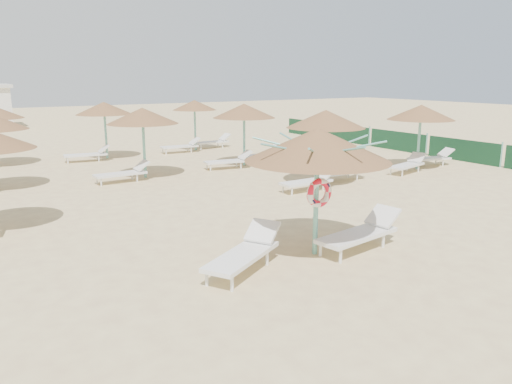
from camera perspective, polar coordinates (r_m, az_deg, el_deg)
ground at (r=11.19m, az=4.16°, el=-7.11°), size 120.00×120.00×0.00m
main_palapa at (r=10.69m, az=7.07°, el=5.33°), size 3.12×3.12×2.80m
lounger_main_a at (r=10.17m, az=-1.24°, el=-6.88°), size 2.25×1.73×0.81m
lounger_main_b at (r=11.63m, az=11.95°, el=-4.51°), size 2.38×1.05×0.84m
palapa_field at (r=20.34m, az=-9.16°, el=8.55°), size 20.39×13.27×2.71m
windbreak_fence at (r=27.55m, az=15.93°, el=5.62°), size 0.08×19.84×1.10m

